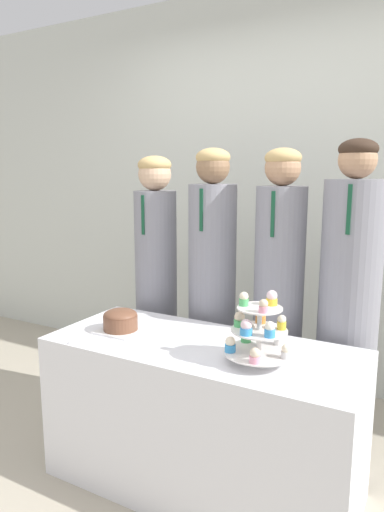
# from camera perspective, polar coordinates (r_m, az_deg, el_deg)

# --- Properties ---
(wall_back) EXTENTS (9.00, 0.06, 2.70)m
(wall_back) POSITION_cam_1_polar(r_m,az_deg,el_deg) (3.21, 12.51, 7.97)
(wall_back) COLOR silver
(wall_back) RESTS_ON ground_plane
(table) EXTENTS (1.42, 0.60, 0.70)m
(table) POSITION_cam_1_polar(r_m,az_deg,el_deg) (2.25, 1.18, -19.38)
(table) COLOR white
(table) RESTS_ON ground_plane
(round_cake) EXTENTS (0.20, 0.20, 0.11)m
(round_cake) POSITION_cam_1_polar(r_m,az_deg,el_deg) (2.27, -8.94, -7.94)
(round_cake) COLOR white
(round_cake) RESTS_ON table
(cake_knife) EXTENTS (0.23, 0.22, 0.01)m
(cake_knife) POSITION_cam_1_polar(r_m,az_deg,el_deg) (2.18, -12.57, -10.35)
(cake_knife) COLOR silver
(cake_knife) RESTS_ON table
(cupcake_stand) EXTENTS (0.29, 0.29, 0.30)m
(cupcake_stand) POSITION_cam_1_polar(r_m,az_deg,el_deg) (1.88, 8.26, -9.24)
(cupcake_stand) COLOR silver
(cupcake_stand) RESTS_ON table
(student_0) EXTENTS (0.25, 0.25, 1.57)m
(student_0) POSITION_cam_1_polar(r_m,az_deg,el_deg) (2.75, -4.48, -4.32)
(student_0) COLOR gray
(student_0) RESTS_ON ground_plane
(student_1) EXTENTS (0.26, 0.27, 1.60)m
(student_1) POSITION_cam_1_polar(r_m,az_deg,el_deg) (2.57, 2.51, -5.28)
(student_1) COLOR gray
(student_1) RESTS_ON ground_plane
(student_2) EXTENTS (0.26, 0.26, 1.59)m
(student_2) POSITION_cam_1_polar(r_m,az_deg,el_deg) (2.43, 10.69, -6.41)
(student_2) COLOR gray
(student_2) RESTS_ON ground_plane
(student_3) EXTENTS (0.29, 0.29, 1.62)m
(student_3) POSITION_cam_1_polar(r_m,az_deg,el_deg) (2.36, 18.89, -7.32)
(student_3) COLOR gray
(student_3) RESTS_ON ground_plane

